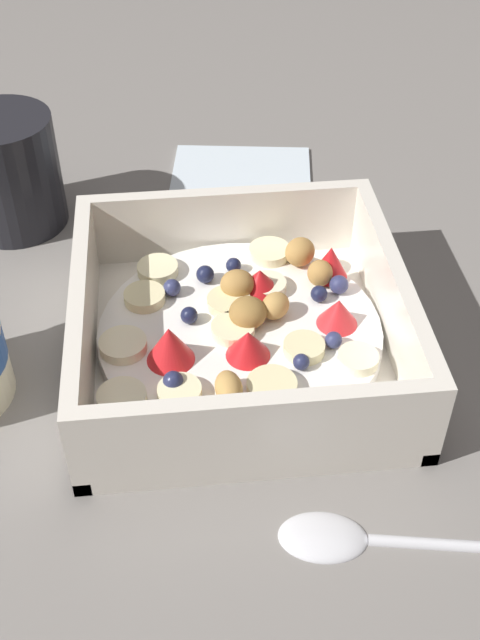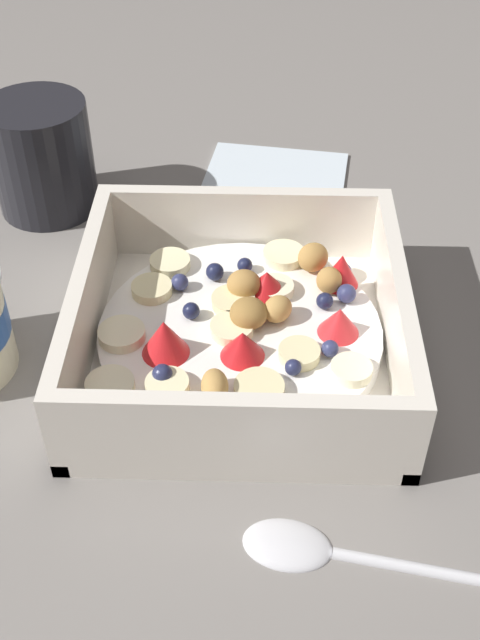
{
  "view_description": "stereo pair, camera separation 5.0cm",
  "coord_description": "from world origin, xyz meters",
  "px_view_note": "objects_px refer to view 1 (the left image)",
  "views": [
    {
      "loc": [
        -0.38,
        0.03,
        0.37
      ],
      "look_at": [
        -0.01,
        -0.01,
        0.03
      ],
      "focal_mm": 44.27,
      "sensor_mm": 36.0,
      "label": 1
    },
    {
      "loc": [
        -0.38,
        -0.02,
        0.37
      ],
      "look_at": [
        -0.01,
        -0.01,
        0.03
      ],
      "focal_mm": 44.27,
      "sensor_mm": 36.0,
      "label": 2
    }
  ],
  "objects_px": {
    "fruit_bowl": "(241,330)",
    "folded_napkin": "(241,182)",
    "coffee_mug": "(5,172)",
    "spoon": "(374,536)"
  },
  "relations": [
    {
      "from": "fruit_bowl",
      "to": "spoon",
      "type": "distance_m",
      "value": 0.16
    },
    {
      "from": "fruit_bowl",
      "to": "spoon",
      "type": "relative_size",
      "value": 1.19
    },
    {
      "from": "spoon",
      "to": "fruit_bowl",
      "type": "bearing_deg",
      "value": 20.0
    },
    {
      "from": "coffee_mug",
      "to": "folded_napkin",
      "type": "distance_m",
      "value": 0.19
    },
    {
      "from": "fruit_bowl",
      "to": "folded_napkin",
      "type": "height_order",
      "value": "fruit_bowl"
    },
    {
      "from": "folded_napkin",
      "to": "fruit_bowl",
      "type": "bearing_deg",
      "value": 173.99
    },
    {
      "from": "coffee_mug",
      "to": "folded_napkin",
      "type": "xyz_separation_m",
      "value": [
        0.03,
        -0.19,
        -0.04
      ]
    },
    {
      "from": "coffee_mug",
      "to": "folded_napkin",
      "type": "height_order",
      "value": "coffee_mug"
    },
    {
      "from": "fruit_bowl",
      "to": "folded_napkin",
      "type": "xyz_separation_m",
      "value": [
        0.21,
        -0.02,
        -0.02
      ]
    },
    {
      "from": "fruit_bowl",
      "to": "coffee_mug",
      "type": "distance_m",
      "value": 0.24
    }
  ]
}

